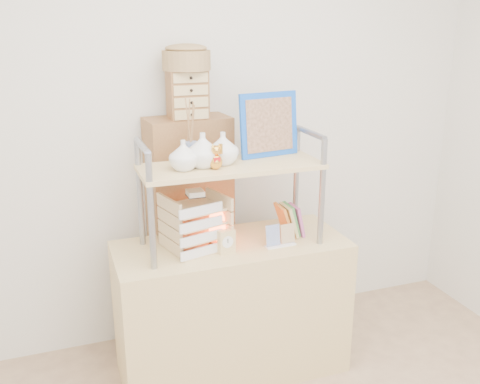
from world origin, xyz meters
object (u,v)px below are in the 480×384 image
at_px(cabinet, 191,234).
at_px(desk, 232,308).
at_px(letter_tray, 196,226).
at_px(salt_lamp, 221,225).

bearing_deg(cabinet, desk, -76.43).
xyz_separation_m(desk, letter_tray, (-0.19, -0.01, 0.50)).
distance_m(cabinet, letter_tray, 0.43).
bearing_deg(desk, cabinet, 108.16).
xyz_separation_m(cabinet, letter_tray, (-0.07, -0.38, 0.20)).
distance_m(desk, salt_lamp, 0.49).
relative_size(desk, letter_tray, 3.85).
height_order(cabinet, letter_tray, cabinet).
xyz_separation_m(letter_tray, salt_lamp, (0.13, 0.02, -0.02)).
xyz_separation_m(desk, cabinet, (-0.12, 0.37, 0.30)).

